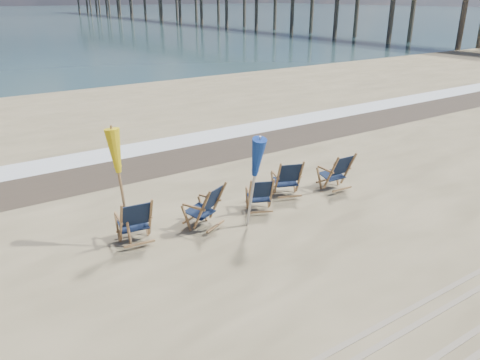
{
  "coord_description": "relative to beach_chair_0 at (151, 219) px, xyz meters",
  "views": [
    {
      "loc": [
        -5.42,
        -5.87,
        4.75
      ],
      "look_at": [
        0.0,
        2.2,
        0.9
      ],
      "focal_mm": 35.0,
      "sensor_mm": 36.0,
      "label": 1
    }
  ],
  "objects": [
    {
      "name": "surf_foam",
      "position": [
        2.19,
        6.11,
        -0.53
      ],
      "size": [
        200.0,
        1.4,
        0.01
      ],
      "primitive_type": "cube",
      "color": "silver",
      "rests_on": "ground"
    },
    {
      "name": "wet_sand_strip",
      "position": [
        2.19,
        4.61,
        -0.53
      ],
      "size": [
        200.0,
        2.6,
        0.0
      ],
      "primitive_type": "cube",
      "color": "#42362A",
      "rests_on": "ground"
    },
    {
      "name": "tire_tracks",
      "position": [
        2.19,
        -4.99,
        -0.53
      ],
      "size": [
        80.0,
        1.3,
        0.01
      ],
      "primitive_type": null,
      "color": "gray",
      "rests_on": "ground"
    },
    {
      "name": "beach_chair_0",
      "position": [
        0.0,
        0.0,
        0.0
      ],
      "size": [
        0.77,
        0.84,
        1.06
      ],
      "primitive_type": null,
      "rotation": [
        0.0,
        0.0,
        3.02
      ],
      "color": "#111B33",
      "rests_on": "ground"
    },
    {
      "name": "beach_chair_1",
      "position": [
        1.57,
        -0.05,
        -0.0
      ],
      "size": [
        0.93,
        0.98,
        1.06
      ],
      "primitive_type": null,
      "rotation": [
        0.0,
        0.0,
        3.57
      ],
      "color": "#111B33",
      "rests_on": "ground"
    },
    {
      "name": "beach_chair_2",
      "position": [
        2.9,
        -0.25,
        -0.07
      ],
      "size": [
        0.82,
        0.85,
        0.92
      ],
      "primitive_type": null,
      "rotation": [
        0.0,
        0.0,
        2.71
      ],
      "color": "#111B33",
      "rests_on": "ground"
    },
    {
      "name": "beach_chair_3",
      "position": [
        4.03,
        0.08,
        -0.01
      ],
      "size": [
        0.88,
        0.93,
        1.04
      ],
      "primitive_type": null,
      "rotation": [
        0.0,
        0.0,
        2.78
      ],
      "color": "#111B33",
      "rests_on": "ground"
    },
    {
      "name": "beach_chair_4",
      "position": [
        5.43,
        -0.21,
        0.0
      ],
      "size": [
        0.71,
        0.79,
        1.06
      ],
      "primitive_type": null,
      "rotation": [
        0.0,
        0.0,
        3.11
      ],
      "color": "#111B33",
      "rests_on": "ground"
    },
    {
      "name": "umbrella_yellow",
      "position": [
        -0.47,
        0.17,
        1.35
      ],
      "size": [
        0.3,
        0.3,
        2.42
      ],
      "color": "#966C43",
      "rests_on": "ground"
    },
    {
      "name": "umbrella_blue",
      "position": [
        2.02,
        -0.71,
        1.13
      ],
      "size": [
        0.3,
        0.3,
        2.19
      ],
      "color": "#A5A5AD",
      "rests_on": "ground"
    }
  ]
}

